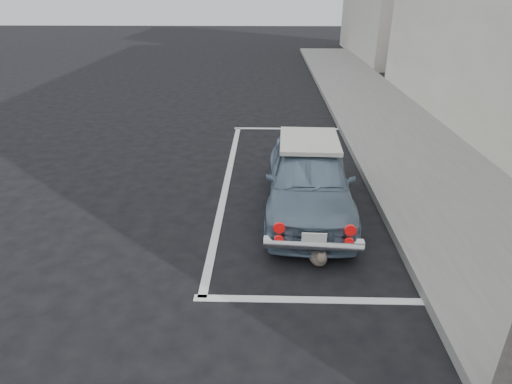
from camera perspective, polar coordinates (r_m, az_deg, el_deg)
ground at (r=5.81m, az=2.48°, el=-10.97°), size 80.00×80.00×0.00m
sidewalk at (r=8.18m, az=25.34°, el=-1.45°), size 2.80×40.00×0.15m
pline_rear at (r=5.44m, az=7.97°, el=-14.07°), size 3.00×0.12×0.01m
pline_front at (r=11.70m, az=4.55°, el=8.42°), size 3.00×0.12×0.01m
pline_side at (r=8.44m, az=-3.90°, el=1.43°), size 0.12×7.00×0.01m
retro_coupe at (r=7.17m, az=7.04°, el=1.96°), size 1.54×3.54×1.19m
cat at (r=5.99m, az=8.30°, el=-8.37°), size 0.31×0.56×0.30m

